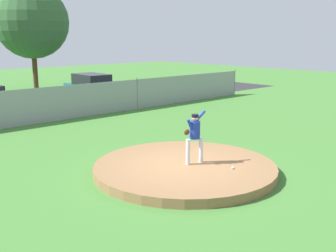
# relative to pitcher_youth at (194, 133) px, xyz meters

# --- Properties ---
(ground_plane) EXTENTS (80.00, 80.00, 0.00)m
(ground_plane) POSITION_rel_pitcher_youth_xyz_m (-0.25, 6.15, -1.23)
(ground_plane) COLOR #427A33
(asphalt_strip) EXTENTS (44.00, 7.00, 0.01)m
(asphalt_strip) POSITION_rel_pitcher_youth_xyz_m (-0.25, 14.65, -1.22)
(asphalt_strip) COLOR #2B2B2D
(asphalt_strip) RESTS_ON ground_plane
(pitchers_mound) EXTENTS (5.60, 5.60, 0.27)m
(pitchers_mound) POSITION_rel_pitcher_youth_xyz_m (-0.25, 0.15, -1.09)
(pitchers_mound) COLOR olive
(pitchers_mound) RESTS_ON ground_plane
(pitcher_youth) EXTENTS (0.81, 0.32, 1.64)m
(pitcher_youth) POSITION_rel_pitcher_youth_xyz_m (0.00, 0.00, 0.00)
(pitcher_youth) COLOR silver
(pitcher_youth) RESTS_ON pitchers_mound
(baseball) EXTENTS (0.07, 0.07, 0.07)m
(baseball) POSITION_rel_pitcher_youth_xyz_m (0.45, -1.16, -0.92)
(baseball) COLOR white
(baseball) RESTS_ON pitchers_mound
(chainlink_fence) EXTENTS (30.27, 0.07, 1.83)m
(chainlink_fence) POSITION_rel_pitcher_youth_xyz_m (-0.25, 10.15, -0.36)
(chainlink_fence) COLOR gray
(chainlink_fence) RESTS_ON ground_plane
(parked_car_teal) EXTENTS (1.91, 4.60, 1.78)m
(parked_car_teal) POSITION_rel_pitcher_youth_xyz_m (5.43, 14.48, -0.38)
(parked_car_teal) COLOR #146066
(parked_car_teal) RESTS_ON ground_plane
(traffic_cone_orange) EXTENTS (0.40, 0.40, 0.55)m
(traffic_cone_orange) POSITION_rel_pitcher_youth_xyz_m (2.55, 12.41, -0.97)
(traffic_cone_orange) COLOR orange
(traffic_cone_orange) RESTS_ON asphalt_strip
(tree_bushy_near) EXTENTS (5.60, 5.60, 8.08)m
(tree_bushy_near) POSITION_rel_pitcher_youth_xyz_m (5.14, 22.21, 4.04)
(tree_bushy_near) COLOR #4C331E
(tree_bushy_near) RESTS_ON ground_plane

